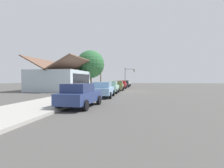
{
  "coord_description": "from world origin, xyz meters",
  "views": [
    {
      "loc": [
        -28.02,
        -1.2,
        1.88
      ],
      "look_at": [
        2.04,
        3.8,
        1.05
      ],
      "focal_mm": 28.62,
      "sensor_mm": 36.0,
      "label": 1
    }
  ],
  "objects_px": {
    "car_olive": "(118,86)",
    "car_ivory": "(127,83)",
    "utility_pole_wooden": "(101,70)",
    "fire_hydrant_red": "(98,90)",
    "car_skyblue": "(103,89)",
    "traffic_light_main": "(129,74)",
    "shade_tree": "(90,64)",
    "car_charcoal": "(125,84)",
    "car_navy": "(80,95)",
    "car_seafoam": "(111,87)",
    "car_cherry": "(122,84)"
  },
  "relations": [
    {
      "from": "car_charcoal",
      "to": "shade_tree",
      "type": "xyz_separation_m",
      "value": [
        -7.74,
        6.12,
        4.0
      ]
    },
    {
      "from": "car_olive",
      "to": "car_ivory",
      "type": "relative_size",
      "value": 1.0
    },
    {
      "from": "car_charcoal",
      "to": "car_ivory",
      "type": "xyz_separation_m",
      "value": [
        6.29,
        0.06,
        0.0
      ]
    },
    {
      "from": "shade_tree",
      "to": "car_navy",
      "type": "bearing_deg",
      "value": -165.35
    },
    {
      "from": "car_ivory",
      "to": "fire_hydrant_red",
      "type": "bearing_deg",
      "value": 176.33
    },
    {
      "from": "car_navy",
      "to": "car_olive",
      "type": "xyz_separation_m",
      "value": [
        18.22,
        -0.1,
        0.0
      ]
    },
    {
      "from": "car_skyblue",
      "to": "car_navy",
      "type": "bearing_deg",
      "value": 176.48
    },
    {
      "from": "shade_tree",
      "to": "traffic_light_main",
      "type": "bearing_deg",
      "value": -19.03
    },
    {
      "from": "car_ivory",
      "to": "fire_hydrant_red",
      "type": "distance_m",
      "value": 26.33
    },
    {
      "from": "car_navy",
      "to": "car_skyblue",
      "type": "height_order",
      "value": "same"
    },
    {
      "from": "traffic_light_main",
      "to": "utility_pole_wooden",
      "type": "relative_size",
      "value": 0.69
    },
    {
      "from": "traffic_light_main",
      "to": "utility_pole_wooden",
      "type": "distance_m",
      "value": 13.08
    },
    {
      "from": "car_seafoam",
      "to": "car_ivory",
      "type": "relative_size",
      "value": 0.92
    },
    {
      "from": "car_navy",
      "to": "car_cherry",
      "type": "relative_size",
      "value": 0.96
    },
    {
      "from": "car_ivory",
      "to": "car_olive",
      "type": "bearing_deg",
      "value": 179.44
    },
    {
      "from": "car_ivory",
      "to": "traffic_light_main",
      "type": "bearing_deg",
      "value": -3.25
    },
    {
      "from": "car_charcoal",
      "to": "traffic_light_main",
      "type": "relative_size",
      "value": 0.88
    },
    {
      "from": "car_navy",
      "to": "utility_pole_wooden",
      "type": "xyz_separation_m",
      "value": [
        29.07,
        5.34,
        3.11
      ]
    },
    {
      "from": "car_skyblue",
      "to": "fire_hydrant_red",
      "type": "height_order",
      "value": "car_skyblue"
    },
    {
      "from": "traffic_light_main",
      "to": "car_charcoal",
      "type": "bearing_deg",
      "value": 179.23
    },
    {
      "from": "car_cherry",
      "to": "car_ivory",
      "type": "bearing_deg",
      "value": -2.87
    },
    {
      "from": "car_navy",
      "to": "car_charcoal",
      "type": "relative_size",
      "value": 1.0
    },
    {
      "from": "car_charcoal",
      "to": "utility_pole_wooden",
      "type": "xyz_separation_m",
      "value": [
        -1.39,
        5.52,
        3.11
      ]
    },
    {
      "from": "car_charcoal",
      "to": "shade_tree",
      "type": "relative_size",
      "value": 0.6
    },
    {
      "from": "car_skyblue",
      "to": "car_ivory",
      "type": "relative_size",
      "value": 0.97
    },
    {
      "from": "car_skyblue",
      "to": "car_cherry",
      "type": "height_order",
      "value": "same"
    },
    {
      "from": "car_olive",
      "to": "utility_pole_wooden",
      "type": "height_order",
      "value": "utility_pole_wooden"
    },
    {
      "from": "traffic_light_main",
      "to": "shade_tree",
      "type": "bearing_deg",
      "value": 160.97
    },
    {
      "from": "car_skyblue",
      "to": "traffic_light_main",
      "type": "height_order",
      "value": "traffic_light_main"
    },
    {
      "from": "car_olive",
      "to": "fire_hydrant_red",
      "type": "xyz_separation_m",
      "value": [
        -7.77,
        1.44,
        -0.32
      ]
    },
    {
      "from": "car_skyblue",
      "to": "car_charcoal",
      "type": "distance_m",
      "value": 23.89
    },
    {
      "from": "car_charcoal",
      "to": "shade_tree",
      "type": "distance_m",
      "value": 10.64
    },
    {
      "from": "car_skyblue",
      "to": "car_cherry",
      "type": "bearing_deg",
      "value": -2.56
    },
    {
      "from": "car_seafoam",
      "to": "shade_tree",
      "type": "distance_m",
      "value": 12.79
    },
    {
      "from": "car_charcoal",
      "to": "utility_pole_wooden",
      "type": "relative_size",
      "value": 0.61
    },
    {
      "from": "car_charcoal",
      "to": "shade_tree",
      "type": "height_order",
      "value": "shade_tree"
    },
    {
      "from": "car_ivory",
      "to": "fire_hydrant_red",
      "type": "height_order",
      "value": "car_ivory"
    },
    {
      "from": "shade_tree",
      "to": "traffic_light_main",
      "type": "relative_size",
      "value": 1.45
    },
    {
      "from": "utility_pole_wooden",
      "to": "fire_hydrant_red",
      "type": "bearing_deg",
      "value": -167.87
    },
    {
      "from": "car_charcoal",
      "to": "traffic_light_main",
      "type": "bearing_deg",
      "value": -1.28
    },
    {
      "from": "car_seafoam",
      "to": "fire_hydrant_red",
      "type": "relative_size",
      "value": 6.13
    },
    {
      "from": "car_skyblue",
      "to": "car_seafoam",
      "type": "distance_m",
      "value": 5.56
    },
    {
      "from": "car_charcoal",
      "to": "traffic_light_main",
      "type": "xyz_separation_m",
      "value": [
        10.4,
        -0.14,
        2.68
      ]
    },
    {
      "from": "traffic_light_main",
      "to": "car_ivory",
      "type": "bearing_deg",
      "value": 177.23
    },
    {
      "from": "car_cherry",
      "to": "fire_hydrant_red",
      "type": "relative_size",
      "value": 6.69
    },
    {
      "from": "car_olive",
      "to": "shade_tree",
      "type": "bearing_deg",
      "value": 50.13
    },
    {
      "from": "shade_tree",
      "to": "traffic_light_main",
      "type": "distance_m",
      "value": 19.23
    },
    {
      "from": "car_seafoam",
      "to": "car_cherry",
      "type": "xyz_separation_m",
      "value": [
        12.26,
        -0.06,
        0.0
      ]
    },
    {
      "from": "car_olive",
      "to": "utility_pole_wooden",
      "type": "xyz_separation_m",
      "value": [
        10.85,
        5.44,
        3.11
      ]
    },
    {
      "from": "car_cherry",
      "to": "fire_hydrant_red",
      "type": "height_order",
      "value": "car_cherry"
    }
  ]
}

